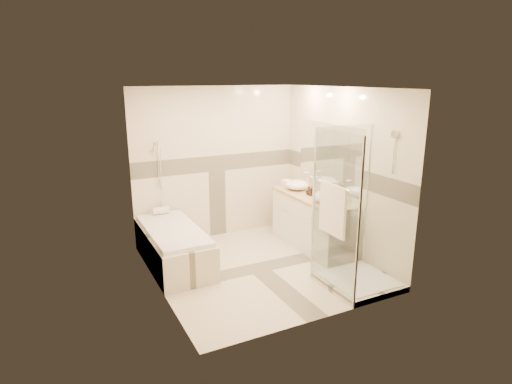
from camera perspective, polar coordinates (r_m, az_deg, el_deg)
name	(u,v)px	position (r m, az deg, el deg)	size (l,w,h in m)	color
room	(261,182)	(5.80, 0.66, 1.38)	(2.82, 3.02, 2.52)	beige
bathtub	(174,245)	(6.29, -10.94, -6.91)	(0.75, 1.70, 0.56)	beige
vanity	(313,222)	(6.80, 7.56, -3.96)	(0.58, 1.62, 0.85)	silver
shower_enclosure	(350,248)	(5.66, 12.37, -7.35)	(0.96, 0.93, 2.04)	beige
vessel_sink_near	(297,185)	(7.01, 5.50, 0.96)	(0.39, 0.39, 0.16)	white
vessel_sink_far	(326,197)	(6.38, 9.29, -0.60)	(0.39, 0.39, 0.16)	white
faucet_near	(308,178)	(7.11, 6.99, 1.83)	(0.12, 0.03, 0.29)	silver
faucet_far	(338,189)	(6.48, 10.87, 0.42)	(0.12, 0.03, 0.30)	silver
amenity_bottle_a	(312,191)	(6.67, 7.43, 0.16)	(0.07, 0.07, 0.16)	black
amenity_bottle_b	(309,190)	(6.73, 7.09, 0.21)	(0.10, 0.10, 0.13)	black
folded_towels	(289,183)	(7.24, 4.37, 1.16)	(0.16, 0.27, 0.09)	white
rolled_towel	(161,211)	(6.83, -12.57, -2.43)	(0.11, 0.11, 0.25)	white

